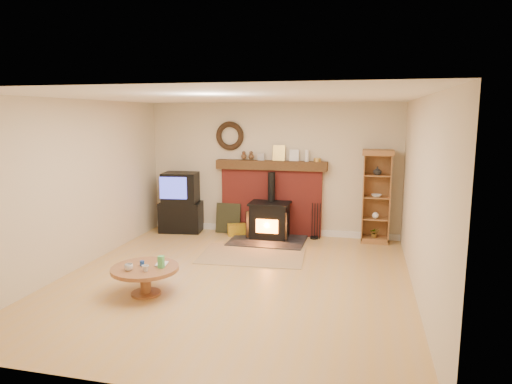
% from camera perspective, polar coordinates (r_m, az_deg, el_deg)
% --- Properties ---
extents(ground, '(5.50, 5.50, 0.00)m').
position_cam_1_polar(ground, '(6.75, -2.77, -10.89)').
color(ground, tan).
rests_on(ground, ground).
extents(room_shell, '(5.02, 5.52, 2.61)m').
position_cam_1_polar(room_shell, '(6.45, -2.81, 3.86)').
color(room_shell, beige).
rests_on(room_shell, ground).
extents(chimney_breast, '(2.20, 0.22, 1.78)m').
position_cam_1_polar(chimney_breast, '(9.05, 1.91, -0.32)').
color(chimney_breast, maroon).
rests_on(chimney_breast, ground).
extents(wood_stove, '(1.40, 1.00, 1.27)m').
position_cam_1_polar(wood_stove, '(8.75, 1.69, -3.71)').
color(wood_stove, black).
rests_on(wood_stove, ground).
extents(area_rug, '(1.82, 1.32, 0.01)m').
position_cam_1_polar(area_rug, '(7.83, -0.46, -7.90)').
color(area_rug, brown).
rests_on(area_rug, ground).
extents(tv_unit, '(0.89, 0.68, 1.21)m').
position_cam_1_polar(tv_unit, '(9.44, -9.34, -1.40)').
color(tv_unit, black).
rests_on(tv_unit, ground).
extents(curio_cabinet, '(0.56, 0.40, 1.74)m').
position_cam_1_polar(curio_cabinet, '(8.75, 14.79, -0.51)').
color(curio_cabinet, brown).
rests_on(curio_cabinet, ground).
extents(firelog_box, '(0.41, 0.33, 0.22)m').
position_cam_1_polar(firelog_box, '(9.09, -2.41, -4.75)').
color(firelog_box, '#C4D41C').
rests_on(firelog_box, ground).
extents(leaning_painting, '(0.50, 0.13, 0.60)m').
position_cam_1_polar(leaning_painting, '(9.24, -3.50, -3.28)').
color(leaning_painting, black).
rests_on(leaning_painting, ground).
extents(fire_tools, '(0.19, 0.16, 0.70)m').
position_cam_1_polar(fire_tools, '(8.89, 7.39, -4.84)').
color(fire_tools, black).
rests_on(fire_tools, ground).
extents(coffee_table, '(0.89, 0.89, 0.54)m').
position_cam_1_polar(coffee_table, '(6.29, -13.69, -9.70)').
color(coffee_table, brown).
rests_on(coffee_table, ground).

